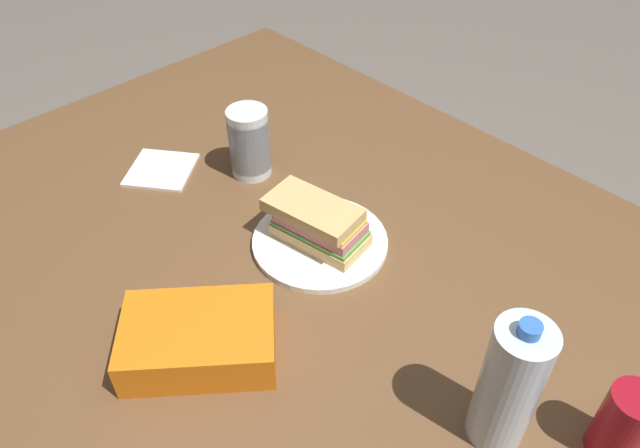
% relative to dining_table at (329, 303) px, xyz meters
% --- Properties ---
extents(dining_table, '(1.71, 1.15, 0.77)m').
position_rel_dining_table_xyz_m(dining_table, '(0.00, 0.00, 0.00)').
color(dining_table, brown).
rests_on(dining_table, ground_plane).
extents(paper_plate, '(0.25, 0.25, 0.01)m').
position_rel_dining_table_xyz_m(paper_plate, '(0.07, -0.04, 0.09)').
color(paper_plate, white).
rests_on(paper_plate, dining_table).
extents(sandwich, '(0.19, 0.13, 0.08)m').
position_rel_dining_table_xyz_m(sandwich, '(0.07, -0.04, 0.13)').
color(sandwich, '#DBB26B').
rests_on(sandwich, paper_plate).
extents(soda_can_red, '(0.07, 0.07, 0.12)m').
position_rel_dining_table_xyz_m(soda_can_red, '(-0.49, -0.05, 0.14)').
color(soda_can_red, maroon).
rests_on(soda_can_red, dining_table).
extents(chip_bag, '(0.26, 0.27, 0.07)m').
position_rel_dining_table_xyz_m(chip_bag, '(0.02, 0.26, 0.11)').
color(chip_bag, orange).
rests_on(chip_bag, dining_table).
extents(plastic_cup_stack, '(0.08, 0.08, 0.15)m').
position_rel_dining_table_xyz_m(plastic_cup_stack, '(0.33, -0.09, 0.15)').
color(plastic_cup_stack, silver).
rests_on(plastic_cup_stack, dining_table).
extents(water_bottle_spare, '(0.08, 0.08, 0.23)m').
position_rel_dining_table_xyz_m(water_bottle_spare, '(-0.37, 0.05, 0.19)').
color(water_bottle_spare, silver).
rests_on(water_bottle_spare, dining_table).
extents(paper_napkin, '(0.18, 0.18, 0.01)m').
position_rel_dining_table_xyz_m(paper_napkin, '(0.46, 0.05, 0.08)').
color(paper_napkin, white).
rests_on(paper_napkin, dining_table).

